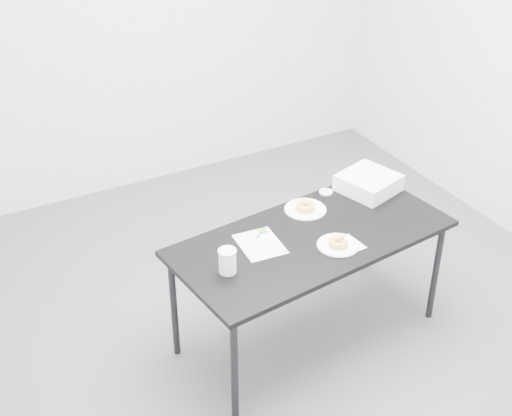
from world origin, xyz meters
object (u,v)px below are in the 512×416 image
donut_far (305,206)px  coffee_cup (227,261)px  donut_near (338,242)px  plate_far (305,209)px  plate_near (338,245)px  table (311,244)px  bakery_box (368,183)px  scorecard (260,244)px  pen (261,233)px

donut_far → coffee_cup: size_ratio=0.85×
donut_near → plate_far: bearing=84.0°
plate_near → plate_far: size_ratio=0.93×
donut_far → table: bearing=-114.2°
donut_near → coffee_cup: coffee_cup is taller
donut_near → plate_far: size_ratio=0.44×
donut_far → coffee_cup: 0.72m
donut_near → bakery_box: size_ratio=0.35×
scorecard → plate_near: 0.41m
plate_near → donut_far: bearing=84.0°
scorecard → pen: pen is taller
plate_far → donut_near: bearing=-96.0°
pen → plate_far: size_ratio=0.53×
plate_near → bakery_box: 0.63m
plate_near → donut_near: (0.00, 0.00, 0.02)m
scorecard → coffee_cup: size_ratio=2.07×
plate_near → bakery_box: (0.48, 0.40, 0.04)m
donut_far → donut_near: bearing=-96.0°
scorecard → coffee_cup: 0.30m
scorecard → pen: bearing=64.3°
table → scorecard: 0.29m
table → plate_far: 0.27m
table → donut_near: bearing=-72.3°
plate_far → bakery_box: size_ratio=0.79×
donut_near → coffee_cup: bearing=172.8°
donut_far → plate_near: bearing=-96.0°
plate_near → donut_near: 0.02m
plate_far → donut_far: 0.02m
table → scorecard: (-0.28, 0.06, 0.05)m
scorecard → coffee_cup: coffee_cup is taller
coffee_cup → scorecard: bearing=27.5°
donut_near → scorecard: bearing=149.0°
table → donut_far: size_ratio=14.19×
scorecard → plate_near: plate_near is taller
plate_near → coffee_cup: size_ratio=1.69×
plate_far → coffee_cup: coffee_cup is taller
coffee_cup → donut_far: bearing=25.8°
donut_near → pen: bearing=135.2°
plate_far → donut_far: size_ratio=2.13×
table → scorecard: bearing=161.4°
scorecard → plate_near: bearing=-26.3°
table → coffee_cup: 0.56m
plate_far → bakery_box: 0.44m
pen → coffee_cup: coffee_cup is taller
coffee_cup → bakery_box: coffee_cup is taller
pen → bakery_box: bearing=-30.8°
donut_near → donut_far: same height
donut_near → plate_far: 0.39m
donut_near → coffee_cup: 0.61m
donut_near → coffee_cup: (-0.61, 0.08, 0.04)m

